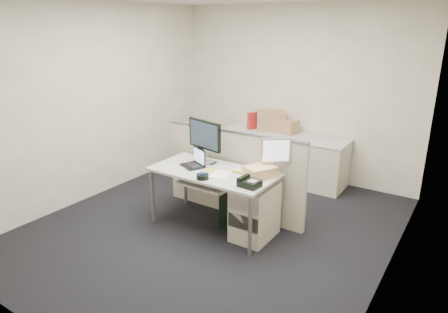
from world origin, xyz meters
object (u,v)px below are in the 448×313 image
Objects in this scene: laptop at (192,158)px; desk at (213,176)px; monitor_main at (205,142)px; desk_phone at (250,183)px.

desk is at bearing 28.06° from laptop.
monitor_main is 0.95m from desk_phone.
monitor_main is 2.47× the size of desk_phone.
laptop is at bearing -176.19° from desk.
monitor_main is 0.26m from laptop.
laptop reaches higher than desk_phone.
monitor_main is at bearing 100.21° from laptop.
desk_phone is at bearing -16.70° from desk.
monitor_main is at bearing 160.88° from desk_phone.
monitor_main reaches higher than desk.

